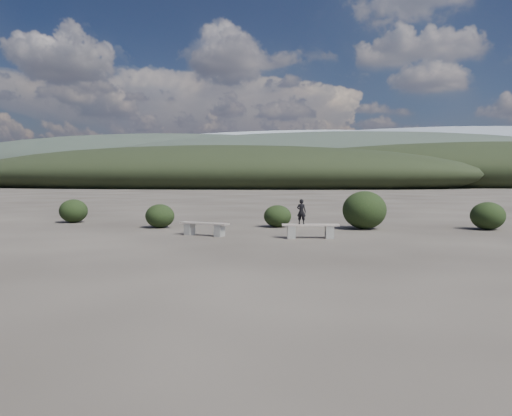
# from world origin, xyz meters

# --- Properties ---
(ground) EXTENTS (1200.00, 1200.00, 0.00)m
(ground) POSITION_xyz_m (0.00, 0.00, 0.00)
(ground) COLOR #322D27
(ground) RESTS_ON ground
(bench_left) EXTENTS (1.83, 0.86, 0.45)m
(bench_left) POSITION_xyz_m (-2.17, 5.60, 0.27)
(bench_left) COLOR gray
(bench_left) RESTS_ON ground
(bench_right) EXTENTS (1.91, 0.68, 0.47)m
(bench_right) POSITION_xyz_m (1.49, 5.41, 0.28)
(bench_right) COLOR gray
(bench_right) RESTS_ON ground
(seated_person) EXTENTS (0.33, 0.25, 0.83)m
(seated_person) POSITION_xyz_m (1.19, 5.37, 0.88)
(seated_person) COLOR black
(seated_person) RESTS_ON bench_right
(shrub_a) EXTENTS (1.16, 1.16, 0.95)m
(shrub_a) POSITION_xyz_m (-4.64, 7.95, 0.47)
(shrub_a) COLOR black
(shrub_a) RESTS_ON ground
(shrub_c) EXTENTS (1.12, 1.12, 0.89)m
(shrub_c) POSITION_xyz_m (-0.03, 8.98, 0.45)
(shrub_c) COLOR black
(shrub_c) RESTS_ON ground
(shrub_d) EXTENTS (1.69, 1.69, 1.48)m
(shrub_d) POSITION_xyz_m (3.39, 8.78, 0.74)
(shrub_d) COLOR black
(shrub_d) RESTS_ON ground
(shrub_e) EXTENTS (1.28, 1.28, 1.07)m
(shrub_e) POSITION_xyz_m (8.06, 9.31, 0.53)
(shrub_e) COLOR black
(shrub_e) RESTS_ON ground
(shrub_f) EXTENTS (1.23, 1.23, 1.04)m
(shrub_f) POSITION_xyz_m (-9.27, 9.58, 0.52)
(shrub_f) COLOR black
(shrub_f) RESTS_ON ground
(mountain_ridges) EXTENTS (500.00, 400.00, 56.00)m
(mountain_ridges) POSITION_xyz_m (-7.48, 339.06, 10.84)
(mountain_ridges) COLOR black
(mountain_ridges) RESTS_ON ground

